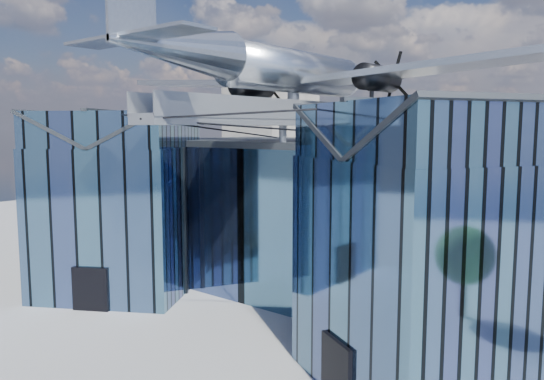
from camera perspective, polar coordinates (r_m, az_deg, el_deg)
The scene contains 5 objects.
ground_plane at distance 30.38m, azimuth -2.44°, elevation -13.97°, with size 120.00×120.00×0.00m, color gray.
museum at distance 33.42m, azimuth 4.12°, elevation -2.24°, with size 32.88×24.50×17.60m.
bg_towers at distance 73.87m, azimuth 25.43°, elevation 5.50°, with size 77.00×24.50×26.00m.
tree_plaza_w at distance 39.79m, azimuth -21.71°, elevation -3.37°, with size 4.68×4.68×6.04m.
tree_side_w at distance 49.71m, azimuth -20.62°, elevation -1.57°, with size 4.32×4.32×5.83m.
Camera 1 is at (18.80, -21.32, 10.72)m, focal length 35.00 mm.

